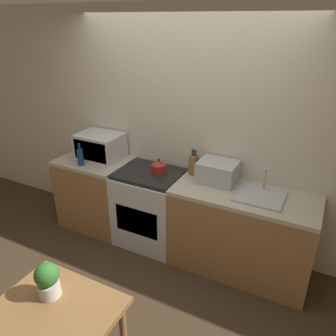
{
  "coord_description": "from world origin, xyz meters",
  "views": [
    {
      "loc": [
        1.38,
        -1.96,
        2.45
      ],
      "look_at": [
        -0.0,
        0.74,
        1.05
      ],
      "focal_mm": 35.0,
      "sensor_mm": 36.0,
      "label": 1
    }
  ],
  "objects_px": {
    "dining_table": "(56,324)",
    "kettle": "(159,167)",
    "stove_range": "(150,207)",
    "microwave": "(100,146)",
    "toaster_oven": "(218,172)",
    "bottle": "(80,157)"
  },
  "relations": [
    {
      "from": "toaster_oven",
      "to": "dining_table",
      "type": "height_order",
      "value": "toaster_oven"
    },
    {
      "from": "dining_table",
      "to": "kettle",
      "type": "bearing_deg",
      "value": 97.47
    },
    {
      "from": "stove_range",
      "to": "kettle",
      "type": "distance_m",
      "value": 0.53
    },
    {
      "from": "microwave",
      "to": "toaster_oven",
      "type": "bearing_deg",
      "value": 1.53
    },
    {
      "from": "stove_range",
      "to": "dining_table",
      "type": "relative_size",
      "value": 1.14
    },
    {
      "from": "kettle",
      "to": "bottle",
      "type": "bearing_deg",
      "value": -165.85
    },
    {
      "from": "toaster_oven",
      "to": "microwave",
      "type": "bearing_deg",
      "value": -178.47
    },
    {
      "from": "kettle",
      "to": "microwave",
      "type": "bearing_deg",
      "value": 176.46
    },
    {
      "from": "toaster_oven",
      "to": "dining_table",
      "type": "bearing_deg",
      "value": -101.66
    },
    {
      "from": "kettle",
      "to": "microwave",
      "type": "distance_m",
      "value": 0.83
    },
    {
      "from": "kettle",
      "to": "toaster_oven",
      "type": "xyz_separation_m",
      "value": [
        0.64,
        0.09,
        0.04
      ]
    },
    {
      "from": "bottle",
      "to": "dining_table",
      "type": "relative_size",
      "value": 0.33
    },
    {
      "from": "kettle",
      "to": "toaster_oven",
      "type": "height_order",
      "value": "toaster_oven"
    },
    {
      "from": "microwave",
      "to": "dining_table",
      "type": "distance_m",
      "value": 2.21
    },
    {
      "from": "microwave",
      "to": "dining_table",
      "type": "bearing_deg",
      "value": -60.5
    },
    {
      "from": "stove_range",
      "to": "bottle",
      "type": "distance_m",
      "value": 0.99
    },
    {
      "from": "stove_range",
      "to": "dining_table",
      "type": "xyz_separation_m",
      "value": [
        0.34,
        -1.8,
        0.2
      ]
    },
    {
      "from": "microwave",
      "to": "bottle",
      "type": "xyz_separation_m",
      "value": [
        -0.07,
        -0.28,
        -0.05
      ]
    },
    {
      "from": "kettle",
      "to": "microwave",
      "type": "xyz_separation_m",
      "value": [
        -0.83,
        0.05,
        0.08
      ]
    },
    {
      "from": "stove_range",
      "to": "microwave",
      "type": "distance_m",
      "value": 0.95
    },
    {
      "from": "dining_table",
      "to": "bottle",
      "type": "bearing_deg",
      "value": 125.28
    },
    {
      "from": "stove_range",
      "to": "microwave",
      "type": "bearing_deg",
      "value": 173.01
    }
  ]
}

